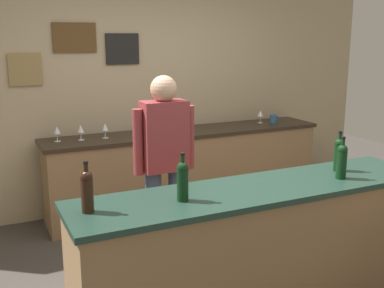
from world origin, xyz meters
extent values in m
plane|color=#423D38|center=(0.00, 0.00, 0.00)|extent=(10.00, 10.00, 0.00)
cube|color=tan|center=(0.00, 2.03, 1.40)|extent=(6.00, 0.06, 2.80)
cube|color=#997F4C|center=(-1.20, 1.99, 1.59)|extent=(0.32, 0.02, 0.31)
cube|color=brown|center=(-0.70, 1.99, 1.90)|extent=(0.44, 0.02, 0.30)
cube|color=black|center=(-0.20, 1.99, 1.78)|extent=(0.36, 0.02, 0.32)
cube|color=olive|center=(0.00, -0.40, 0.44)|extent=(2.55, 0.57, 0.88)
cube|color=#1E382D|center=(0.00, -0.40, 0.90)|extent=(2.61, 0.60, 0.04)
cube|color=olive|center=(0.40, 1.65, 0.43)|extent=(3.07, 0.53, 0.86)
cube|color=#2D2319|center=(0.40, 1.65, 0.88)|extent=(3.14, 0.56, 0.04)
cylinder|color=#384766|center=(-0.25, 0.45, 0.43)|extent=(0.13, 0.13, 0.86)
cylinder|color=#384766|center=(-0.45, 0.45, 0.43)|extent=(0.13, 0.13, 0.86)
cube|color=maroon|center=(-0.35, 0.45, 1.14)|extent=(0.36, 0.20, 0.56)
sphere|color=tan|center=(-0.35, 0.45, 1.51)|extent=(0.21, 0.21, 0.21)
cylinder|color=maroon|center=(-0.13, 0.45, 1.11)|extent=(0.08, 0.08, 0.52)
cylinder|color=maroon|center=(-0.57, 0.45, 1.11)|extent=(0.08, 0.08, 0.52)
cylinder|color=black|center=(-1.16, -0.37, 1.02)|extent=(0.07, 0.07, 0.20)
sphere|color=black|center=(-1.16, -0.37, 1.13)|extent=(0.07, 0.07, 0.07)
cylinder|color=black|center=(-1.16, -0.37, 1.17)|extent=(0.03, 0.03, 0.09)
cylinder|color=black|center=(-1.16, -0.37, 1.22)|extent=(0.03, 0.03, 0.02)
cylinder|color=black|center=(-0.58, -0.43, 1.02)|extent=(0.07, 0.07, 0.20)
sphere|color=black|center=(-0.58, -0.43, 1.13)|extent=(0.07, 0.07, 0.07)
cylinder|color=black|center=(-0.58, -0.43, 1.17)|extent=(0.03, 0.03, 0.09)
cylinder|color=black|center=(-0.58, -0.43, 1.22)|extent=(0.03, 0.03, 0.02)
cylinder|color=black|center=(0.63, -0.49, 1.02)|extent=(0.07, 0.07, 0.20)
sphere|color=black|center=(0.63, -0.49, 1.13)|extent=(0.07, 0.07, 0.07)
cylinder|color=black|center=(0.63, -0.49, 1.17)|extent=(0.03, 0.03, 0.09)
cylinder|color=black|center=(0.63, -0.49, 1.22)|extent=(0.03, 0.03, 0.02)
cylinder|color=black|center=(0.75, -0.32, 1.02)|extent=(0.07, 0.07, 0.20)
sphere|color=black|center=(0.75, -0.32, 1.13)|extent=(0.07, 0.07, 0.07)
cylinder|color=black|center=(0.75, -0.32, 1.17)|extent=(0.03, 0.03, 0.09)
cylinder|color=black|center=(0.75, -0.32, 1.22)|extent=(0.03, 0.03, 0.02)
cylinder|color=silver|center=(-0.98, 1.70, 0.90)|extent=(0.06, 0.06, 0.00)
cylinder|color=silver|center=(-0.98, 1.70, 0.94)|extent=(0.01, 0.01, 0.07)
cone|color=silver|center=(-0.98, 1.70, 1.02)|extent=(0.07, 0.07, 0.08)
cylinder|color=silver|center=(-0.76, 1.67, 0.90)|extent=(0.06, 0.06, 0.00)
cylinder|color=silver|center=(-0.76, 1.67, 0.94)|extent=(0.01, 0.01, 0.07)
cone|color=silver|center=(-0.76, 1.67, 1.02)|extent=(0.07, 0.07, 0.08)
cylinder|color=silver|center=(-0.51, 1.65, 0.90)|extent=(0.06, 0.06, 0.00)
cylinder|color=silver|center=(-0.51, 1.65, 0.94)|extent=(0.01, 0.01, 0.07)
cone|color=silver|center=(-0.51, 1.65, 1.02)|extent=(0.07, 0.07, 0.08)
cylinder|color=silver|center=(0.09, 1.59, 0.90)|extent=(0.06, 0.06, 0.00)
cylinder|color=silver|center=(0.09, 1.59, 0.94)|extent=(0.01, 0.01, 0.07)
cone|color=silver|center=(0.09, 1.59, 1.02)|extent=(0.07, 0.07, 0.08)
cylinder|color=silver|center=(1.39, 1.71, 0.90)|extent=(0.06, 0.06, 0.00)
cylinder|color=silver|center=(1.39, 1.71, 0.94)|extent=(0.01, 0.01, 0.07)
cone|color=silver|center=(1.39, 1.71, 1.02)|extent=(0.07, 0.07, 0.08)
cylinder|color=#336699|center=(1.54, 1.65, 0.95)|extent=(0.08, 0.08, 0.09)
torus|color=#336699|center=(1.59, 1.65, 0.95)|extent=(0.06, 0.01, 0.06)
camera|label=1|loc=(-1.70, -2.92, 1.91)|focal=43.72mm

